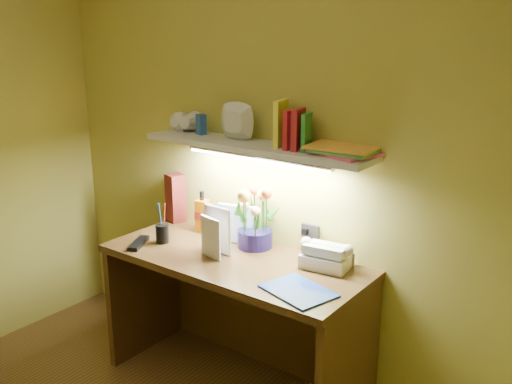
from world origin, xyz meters
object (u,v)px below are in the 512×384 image
Objects in this scene: desk at (234,323)px; desk_clock at (347,259)px; telephone at (326,254)px; flower_bouquet at (255,218)px; whisky_bottle at (202,211)px.

desk_clock is at bearing 26.18° from desk.
telephone reaches higher than desk_clock.
flower_bouquet is at bearing 170.91° from telephone.
whisky_bottle is at bearing 178.04° from flower_bouquet.
telephone is 0.94× the size of whisky_bottle.
flower_bouquet reaches higher than desk_clock.
telephone reaches higher than desk.
whisky_bottle reaches higher than desk_clock.
flower_bouquet is 1.45× the size of telephone.
desk_clock is at bearing 37.89° from telephone.
telephone is at bearing 21.81° from desk.
telephone is at bearing -157.72° from desk_clock.
whisky_bottle is (-0.83, 0.02, 0.05)m from telephone.
desk is 19.39× the size of desk_clock.
whisky_bottle is (-0.39, 0.01, -0.04)m from flower_bouquet.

